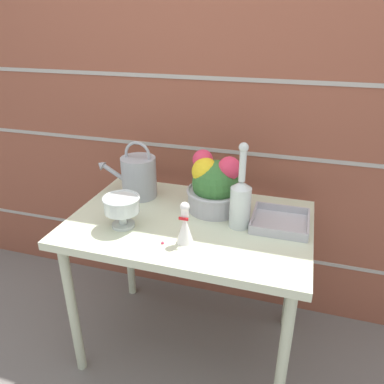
{
  "coord_description": "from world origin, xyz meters",
  "views": [
    {
      "loc": [
        0.43,
        -1.37,
        1.55
      ],
      "look_at": [
        0.0,
        0.03,
        0.86
      ],
      "focal_mm": 35.0,
      "sensor_mm": 36.0,
      "label": 1
    }
  ],
  "objects_px": {
    "glass_decanter": "(240,200)",
    "figurine_vase": "(185,226)",
    "crystal_pedestal_bowl": "(122,206)",
    "flower_planter": "(214,185)",
    "wire_tray": "(280,223)",
    "watering_can": "(138,176)"
  },
  "relations": [
    {
      "from": "watering_can",
      "to": "wire_tray",
      "type": "xyz_separation_m",
      "value": [
        0.69,
        -0.09,
        -0.09
      ]
    },
    {
      "from": "crystal_pedestal_bowl",
      "to": "figurine_vase",
      "type": "bearing_deg",
      "value": -8.26
    },
    {
      "from": "flower_planter",
      "to": "figurine_vase",
      "type": "distance_m",
      "value": 0.31
    },
    {
      "from": "crystal_pedestal_bowl",
      "to": "figurine_vase",
      "type": "height_order",
      "value": "figurine_vase"
    },
    {
      "from": "watering_can",
      "to": "figurine_vase",
      "type": "relative_size",
      "value": 1.79
    },
    {
      "from": "watering_can",
      "to": "glass_decanter",
      "type": "height_order",
      "value": "glass_decanter"
    },
    {
      "from": "glass_decanter",
      "to": "crystal_pedestal_bowl",
      "type": "bearing_deg",
      "value": -163.17
    },
    {
      "from": "glass_decanter",
      "to": "flower_planter",
      "type": "bearing_deg",
      "value": 138.77
    },
    {
      "from": "crystal_pedestal_bowl",
      "to": "glass_decanter",
      "type": "xyz_separation_m",
      "value": [
        0.47,
        0.14,
        0.03
      ]
    },
    {
      "from": "crystal_pedestal_bowl",
      "to": "flower_planter",
      "type": "height_order",
      "value": "flower_planter"
    },
    {
      "from": "watering_can",
      "to": "flower_planter",
      "type": "bearing_deg",
      "value": -4.16
    },
    {
      "from": "flower_planter",
      "to": "wire_tray",
      "type": "distance_m",
      "value": 0.33
    },
    {
      "from": "flower_planter",
      "to": "wire_tray",
      "type": "bearing_deg",
      "value": -11.56
    },
    {
      "from": "crystal_pedestal_bowl",
      "to": "glass_decanter",
      "type": "distance_m",
      "value": 0.49
    },
    {
      "from": "crystal_pedestal_bowl",
      "to": "figurine_vase",
      "type": "xyz_separation_m",
      "value": [
        0.29,
        -0.04,
        -0.02
      ]
    },
    {
      "from": "watering_can",
      "to": "glass_decanter",
      "type": "distance_m",
      "value": 0.55
    },
    {
      "from": "watering_can",
      "to": "figurine_vase",
      "type": "xyz_separation_m",
      "value": [
        0.35,
        -0.34,
        -0.03
      ]
    },
    {
      "from": "glass_decanter",
      "to": "figurine_vase",
      "type": "height_order",
      "value": "glass_decanter"
    },
    {
      "from": "glass_decanter",
      "to": "figurine_vase",
      "type": "xyz_separation_m",
      "value": [
        -0.18,
        -0.18,
        -0.05
      ]
    },
    {
      "from": "watering_can",
      "to": "glass_decanter",
      "type": "relative_size",
      "value": 0.85
    },
    {
      "from": "glass_decanter",
      "to": "figurine_vase",
      "type": "bearing_deg",
      "value": -134.54
    },
    {
      "from": "glass_decanter",
      "to": "figurine_vase",
      "type": "relative_size",
      "value": 2.12
    }
  ]
}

